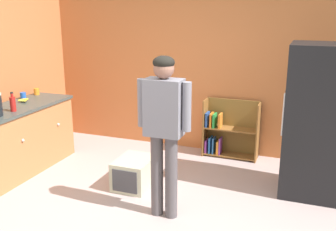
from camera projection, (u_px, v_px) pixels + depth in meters
The scene contains 11 objects.
ground_plane at pixel (152, 221), 4.12m from camera, with size 12.00×12.00×0.00m, color #B69F9D.
back_wall at pixel (212, 63), 5.86m from camera, with size 5.20×0.06×2.70m, color #C06E3C.
kitchen_counter at pixel (4, 145), 5.05m from camera, with size 0.65×2.24×0.90m.
refrigerator at pixel (317, 121), 4.54m from camera, with size 0.73×0.68×1.78m.
bookshelf at pixel (227, 132), 5.85m from camera, with size 0.80×0.28×0.85m.
standing_person at pixel (164, 123), 3.98m from camera, with size 0.57×0.22×1.71m.
pet_carrier at pixel (134, 173), 4.88m from camera, with size 0.42×0.55×0.36m.
banana_bunch at pixel (24, 100), 5.41m from camera, with size 0.15×0.16×0.04m.
ketchup_bottle at pixel (13, 104), 4.91m from camera, with size 0.07×0.07×0.25m.
blue_cup at pixel (23, 96), 5.59m from camera, with size 0.08×0.08×0.10m, color blue.
orange_cup at pixel (37, 92), 5.85m from camera, with size 0.08×0.08×0.10m, color orange.
Camera 1 is at (1.44, -3.38, 2.17)m, focal length 42.15 mm.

